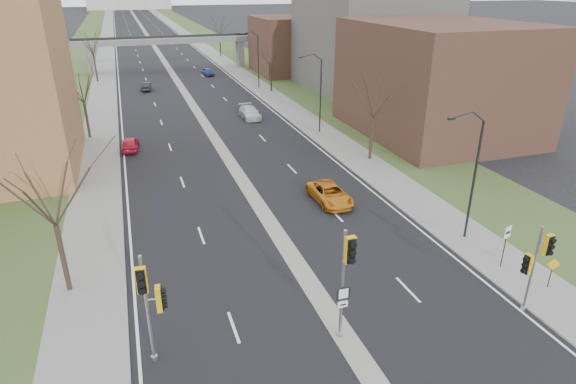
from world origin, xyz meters
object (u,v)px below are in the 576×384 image
car_left_far (146,86)px  car_right_near (330,194)px  signal_pole_median (347,268)px  signal_pole_right (536,260)px  speed_limit_sign (506,239)px  car_right_mid (250,112)px  signal_pole_left (150,296)px  warning_sign (552,269)px  car_right_far (208,72)px  car_left_near (130,144)px

car_left_far → car_right_near: car_right_near is taller
signal_pole_median → signal_pole_right: size_ratio=1.18×
signal_pole_median → speed_limit_sign: size_ratio=2.15×
car_left_far → car_right_mid: car_right_mid is taller
signal_pole_median → signal_pole_left: bearing=171.5°
car_right_near → signal_pole_right: bearing=-76.6°
signal_pole_right → signal_pole_left: bearing=166.1°
warning_sign → car_left_far: bearing=125.1°
speed_limit_sign → signal_pole_left: bearing=167.5°
warning_sign → car_right_near: size_ratio=0.37×
signal_pole_right → car_right_far: signal_pole_right is taller
signal_pole_left → car_left_near: (-0.15, 31.66, -2.93)m
car_left_near → car_right_near: bearing=133.1°
signal_pole_left → car_right_mid: signal_pole_left is taller
car_right_near → car_right_far: 57.73m
signal_pole_left → car_left_near: 31.80m
car_left_near → signal_pole_right: bearing=123.4°
signal_pole_median → warning_sign: (12.73, 0.20, -2.76)m
car_left_far → car_right_near: (10.92, -47.85, 0.07)m
signal_pole_median → car_right_near: bearing=69.7°
signal_pole_left → signal_pole_right: signal_pole_left is taller
signal_pole_left → car_right_far: signal_pole_left is taller
car_left_far → warning_sign: bearing=113.2°
signal_pole_right → car_right_mid: size_ratio=0.99×
signal_pole_right → warning_sign: (2.89, 1.32, -1.93)m
signal_pole_left → car_right_far: 72.76m
warning_sign → speed_limit_sign: bearing=131.0°
signal_pole_median → signal_pole_right: 9.94m
signal_pole_left → signal_pole_right: size_ratio=1.11×
warning_sign → car_right_mid: warning_sign is taller
signal_pole_right → car_left_far: signal_pole_right is taller
car_right_far → warning_sign: bearing=-92.8°
signal_pole_right → car_left_near: size_ratio=1.23×
signal_pole_median → warning_sign: signal_pole_median is taller
signal_pole_left → signal_pole_median: signal_pole_median is taller
signal_pole_median → car_left_near: size_ratio=1.45×
warning_sign → car_right_near: warning_sign is taller
signal_pole_right → car_right_near: bearing=98.5°
car_right_near → warning_sign: bearing=-65.5°
signal_pole_left → car_right_near: bearing=49.8°
speed_limit_sign → car_left_far: bearing=89.3°
speed_limit_sign → car_right_far: (-5.50, 69.78, -1.33)m
speed_limit_sign → car_right_far: size_ratio=0.71×
car_left_near → signal_pole_median: bearing=109.6°
signal_pole_right → speed_limit_sign: 4.49m
signal_pole_median → car_right_mid: bearing=82.2°
car_right_mid → car_right_far: bearing=89.4°
car_right_mid → signal_pole_median: bearing=-98.6°
signal_pole_right → car_left_near: 38.94m
car_right_mid → warning_sign: bearing=-81.0°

